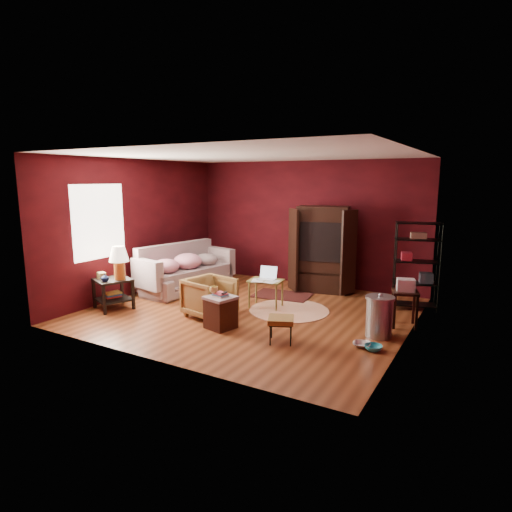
# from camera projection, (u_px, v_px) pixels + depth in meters

# --- Properties ---
(room) EXTENTS (5.54, 5.04, 2.84)m
(room) POSITION_uv_depth(u_px,v_px,m) (248.00, 235.00, 7.61)
(room) COLOR brown
(room) RESTS_ON ground
(sofa) EXTENTS (0.63, 2.04, 0.79)m
(sofa) POSITION_uv_depth(u_px,v_px,m) (185.00, 272.00, 9.28)
(sofa) COLOR gray
(sofa) RESTS_ON ground
(armchair) EXTENTS (0.82, 0.86, 0.76)m
(armchair) POSITION_uv_depth(u_px,v_px,m) (210.00, 295.00, 7.50)
(armchair) COLOR black
(armchair) RESTS_ON ground
(pet_bowl_steel) EXTENTS (0.27, 0.11, 0.26)m
(pet_bowl_steel) POSITION_uv_depth(u_px,v_px,m) (362.00, 338.00, 6.16)
(pet_bowl_steel) COLOR silver
(pet_bowl_steel) RESTS_ON ground
(pet_bowl_turquoise) EXTENTS (0.26, 0.10, 0.25)m
(pet_bowl_turquoise) POSITION_uv_depth(u_px,v_px,m) (374.00, 342.00, 6.03)
(pet_bowl_turquoise) COLOR #26A1B4
(pet_bowl_turquoise) RESTS_ON ground
(vase) EXTENTS (0.16, 0.17, 0.15)m
(vase) POSITION_uv_depth(u_px,v_px,m) (105.00, 278.00, 7.70)
(vase) COLOR #0B163A
(vase) RESTS_ON side_table
(mug) EXTENTS (0.16, 0.14, 0.13)m
(mug) POSITION_uv_depth(u_px,v_px,m) (214.00, 289.00, 6.86)
(mug) COLOR #D0BE65
(mug) RESTS_ON hamper
(side_table) EXTENTS (0.78, 0.78, 1.19)m
(side_table) POSITION_uv_depth(u_px,v_px,m) (116.00, 272.00, 7.88)
(side_table) COLOR black
(side_table) RESTS_ON ground
(sofa_cushions) EXTENTS (1.28, 2.32, 0.92)m
(sofa_cushions) POSITION_uv_depth(u_px,v_px,m) (184.00, 270.00, 9.29)
(sofa_cushions) COLOR gray
(sofa_cushions) RESTS_ON sofa
(hamper) EXTENTS (0.52, 0.52, 0.61)m
(hamper) POSITION_uv_depth(u_px,v_px,m) (221.00, 312.00, 6.92)
(hamper) COLOR #3F190E
(hamper) RESTS_ON ground
(footstool) EXTENTS (0.49, 0.49, 0.38)m
(footstool) POSITION_uv_depth(u_px,v_px,m) (281.00, 321.00, 6.31)
(footstool) COLOR black
(footstool) RESTS_ON ground
(rug_round) EXTENTS (1.63, 1.63, 0.01)m
(rug_round) POSITION_uv_depth(u_px,v_px,m) (289.00, 310.00, 7.89)
(rug_round) COLOR beige
(rug_round) RESTS_ON ground
(rug_oriental) EXTENTS (1.23, 0.89, 0.01)m
(rug_oriental) POSITION_uv_depth(u_px,v_px,m) (282.00, 295.00, 8.88)
(rug_oriental) COLOR #4E1815
(rug_oriental) RESTS_ON ground
(laptop_desk) EXTENTS (0.67, 0.56, 0.76)m
(laptop_desk) POSITION_uv_depth(u_px,v_px,m) (266.00, 283.00, 8.03)
(laptop_desk) COLOR olive
(laptop_desk) RESTS_ON ground
(tv_armoire) EXTENTS (1.41, 0.95, 1.83)m
(tv_armoire) POSITION_uv_depth(u_px,v_px,m) (322.00, 248.00, 9.09)
(tv_armoire) COLOR black
(tv_armoire) RESTS_ON ground
(wire_shelving) EXTENTS (0.86, 0.55, 1.63)m
(wire_shelving) POSITION_uv_depth(u_px,v_px,m) (417.00, 262.00, 7.83)
(wire_shelving) COLOR black
(wire_shelving) RESTS_ON ground
(small_stand) EXTENTS (0.50, 0.50, 0.80)m
(small_stand) POSITION_uv_depth(u_px,v_px,m) (405.00, 291.00, 6.95)
(small_stand) COLOR black
(small_stand) RESTS_ON ground
(trash_can) EXTENTS (0.50, 0.50, 0.69)m
(trash_can) POSITION_uv_depth(u_px,v_px,m) (379.00, 316.00, 6.54)
(trash_can) COLOR #A8ABAF
(trash_can) RESTS_ON ground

